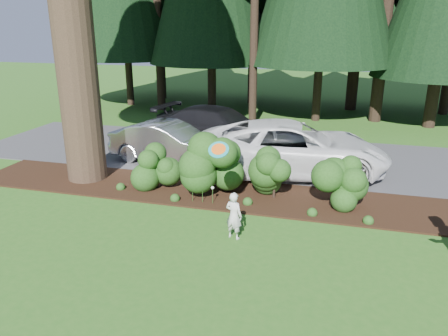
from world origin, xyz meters
name	(u,v)px	position (x,y,z in m)	size (l,w,h in m)	color
ground	(183,244)	(0.00, 0.00, 0.00)	(80.00, 80.00, 0.00)	#295E1A
mulch_bed	(221,193)	(0.00, 3.25, 0.03)	(16.00, 2.50, 0.05)	black
driveway	(250,154)	(0.00, 7.50, 0.01)	(22.00, 6.00, 0.03)	#38383A
shrub_row	(245,172)	(0.77, 3.14, 0.81)	(6.53, 1.60, 1.61)	#204314
lily_cluster	(202,188)	(-0.30, 2.40, 0.50)	(0.69, 0.09, 0.57)	#204314
car_silver_wagon	(170,143)	(-2.61, 5.70, 0.77)	(1.56, 4.47, 1.47)	#ADAEB2
car_white_suv	(291,148)	(1.79, 5.64, 0.92)	(2.95, 6.41, 1.78)	white
car_dark_suv	(219,127)	(-1.46, 8.27, 0.83)	(2.25, 5.53, 1.61)	black
child	(234,216)	(1.06, 0.62, 0.59)	(0.43, 0.28, 1.17)	silver
frisbee	(219,150)	(0.60, 0.93, 2.09)	(0.51, 0.42, 0.33)	teal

